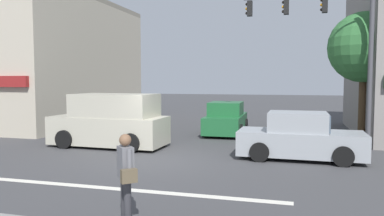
{
  "coord_description": "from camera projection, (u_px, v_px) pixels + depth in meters",
  "views": [
    {
      "loc": [
        4.47,
        -11.63,
        2.63
      ],
      "look_at": [
        0.73,
        2.0,
        1.6
      ],
      "focal_mm": 35.0,
      "sensor_mm": 36.0,
      "label": 1
    }
  ],
  "objects": [
    {
      "name": "lane_marking_stripe",
      "position": [
        104.0,
        188.0,
        9.19
      ],
      "size": [
        9.0,
        0.24,
        0.01
      ],
      "primitive_type": "cube",
      "color": "silver",
      "rests_on": "ground"
    },
    {
      "name": "sedan_crossing_center",
      "position": [
        226.0,
        119.0,
        18.6
      ],
      "size": [
        1.97,
        4.15,
        1.58
      ],
      "color": "#1E6033",
      "rests_on": "ground"
    },
    {
      "name": "van_approaching_near",
      "position": [
        111.0,
        122.0,
        14.9
      ],
      "size": [
        4.66,
        2.16,
        2.11
      ],
      "color": "#B7B29E",
      "rests_on": "ground"
    },
    {
      "name": "street_tree",
      "position": [
        364.0,
        48.0,
        15.79
      ],
      "size": [
        2.99,
        2.99,
        5.54
      ],
      "color": "#4C3823",
      "rests_on": "ground"
    },
    {
      "name": "traffic_light_mast",
      "position": [
        334.0,
        37.0,
        14.36
      ],
      "size": [
        4.89,
        0.26,
        6.2
      ],
      "color": "#47474C",
      "rests_on": "ground"
    },
    {
      "name": "sedan_crossing_rightbound",
      "position": [
        300.0,
        138.0,
        12.57
      ],
      "size": [
        4.12,
        1.92,
        1.58
      ],
      "color": "#999EA3",
      "rests_on": "ground"
    },
    {
      "name": "pedestrian_foreground_with_bag",
      "position": [
        126.0,
        173.0,
        6.79
      ],
      "size": [
        0.54,
        0.62,
        1.67
      ],
      "color": "#333338",
      "rests_on": "ground"
    },
    {
      "name": "building_left_block",
      "position": [
        17.0,
        63.0,
        23.93
      ],
      "size": [
        11.96,
        12.22,
        7.57
      ],
      "color": "#B7AD99",
      "rests_on": "ground"
    },
    {
      "name": "ground_plane",
      "position": [
        155.0,
        159.0,
        12.56
      ],
      "size": [
        120.0,
        120.0,
        0.0
      ],
      "primitive_type": "plane",
      "color": "#3D3D3F"
    },
    {
      "name": "utility_pole_near_left",
      "position": [
        36.0,
        45.0,
        19.07
      ],
      "size": [
        1.4,
        0.22,
        8.63
      ],
      "color": "brown",
      "rests_on": "ground"
    }
  ]
}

